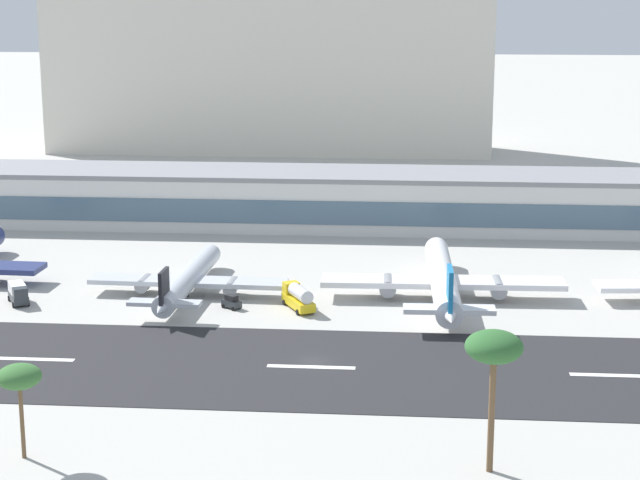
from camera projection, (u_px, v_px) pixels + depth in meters
The scene contains 14 objects.
ground_plane at pixel (314, 362), 150.18m from camera, with size 1400.00×1400.00×0.00m, color #B2AFA8.
runway_strip at pixel (312, 367), 148.04m from camera, with size 800.00×32.60×0.08m, color #262628.
runway_centreline_dash_3 at pixel (32, 359), 151.14m from camera, with size 12.00×1.20×0.01m, color white.
runway_centreline_dash_4 at pixel (311, 367), 148.04m from camera, with size 12.00×1.20×0.01m, color white.
runway_centreline_dash_5 at pixel (616, 375), 144.80m from camera, with size 12.00×1.20×0.01m, color white.
terminal_building at pixel (334, 199), 234.22m from camera, with size 206.55×20.96×11.88m.
distant_hotel_block at pixel (270, 74), 337.34m from camera, with size 135.25×27.91×47.96m, color beige.
airliner_black_tail_gate_1 at pixel (187, 281), 181.47m from camera, with size 33.28×39.59×8.26m.
airliner_blue_tail_gate_2 at pixel (443, 282), 178.98m from camera, with size 40.10×47.94×10.00m.
service_fuel_truck_0 at pixel (298, 297), 174.34m from camera, with size 6.18×8.75×3.95m.
service_box_truck_1 at pixel (18, 293), 177.47m from camera, with size 5.03×6.41×3.25m.
service_baggage_tug_2 at pixel (232, 302), 174.97m from camera, with size 3.51×3.22×2.20m.
palm_tree_1 at pixel (494, 350), 113.38m from camera, with size 6.09×6.09×15.59m.
palm_tree_2 at pixel (19, 378), 117.71m from camera, with size 4.83×4.83×10.70m.
Camera 1 is at (12.55, -141.93, 50.33)m, focal length 61.52 mm.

